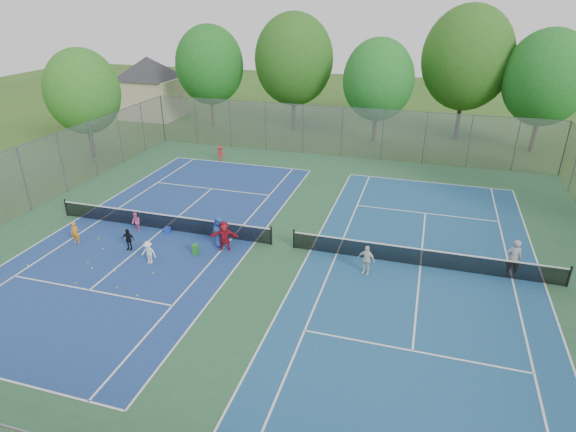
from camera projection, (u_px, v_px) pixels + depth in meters
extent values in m
plane|color=#30571B|center=(283.00, 246.00, 25.10)|extent=(120.00, 120.00, 0.00)
cube|color=#295837|center=(283.00, 246.00, 25.10)|extent=(32.00, 32.00, 0.01)
cube|color=navy|center=(163.00, 229.00, 26.91)|extent=(10.97, 23.77, 0.01)
cube|color=navy|center=(420.00, 266.00, 23.28)|extent=(10.97, 23.77, 0.01)
cube|color=black|center=(162.00, 222.00, 26.73)|extent=(12.87, 0.10, 0.91)
cube|color=black|center=(421.00, 258.00, 23.09)|extent=(12.87, 0.10, 0.91)
cube|color=gray|center=(342.00, 132.00, 38.18)|extent=(32.00, 0.10, 4.00)
cube|color=gray|center=(24.00, 180.00, 28.42)|extent=(0.10, 32.00, 4.00)
cube|color=#B7A88C|center=(151.00, 98.00, 50.85)|extent=(6.00, 5.00, 4.00)
pyramid|color=#2D2D33|center=(146.00, 56.00, 49.09)|extent=(11.03, 11.03, 2.20)
cylinder|color=#443326|center=(213.00, 109.00, 47.14)|extent=(0.36, 0.36, 3.50)
ellipsoid|color=#1C621D|center=(210.00, 65.00, 45.40)|extent=(6.40, 6.40, 7.36)
cylinder|color=#443326|center=(294.00, 110.00, 45.86)|extent=(0.36, 0.36, 3.85)
ellipsoid|color=#27591A|center=(294.00, 60.00, 43.92)|extent=(7.20, 7.20, 8.28)
cylinder|color=#443326|center=(375.00, 125.00, 42.19)|extent=(0.36, 0.36, 3.15)
ellipsoid|color=#1E6A22|center=(378.00, 80.00, 40.59)|extent=(6.00, 6.00, 6.90)
cylinder|color=#443326|center=(459.00, 116.00, 42.77)|extent=(0.36, 0.36, 4.20)
ellipsoid|color=#2A5919|center=(467.00, 58.00, 40.69)|extent=(7.60, 7.60, 8.74)
cylinder|color=#443326|center=(535.00, 131.00, 39.61)|extent=(0.36, 0.36, 3.50)
ellipsoid|color=#1C611F|center=(546.00, 78.00, 37.84)|extent=(6.60, 6.60, 7.59)
cylinder|color=#443326|center=(91.00, 139.00, 38.07)|extent=(0.36, 0.36, 3.15)
ellipsoid|color=#2C6A1E|center=(83.00, 91.00, 36.53)|extent=(5.60, 5.60, 6.44)
cube|color=#1735AC|center=(167.00, 230.00, 26.54)|extent=(0.39, 0.39, 0.28)
cube|color=#268B29|center=(195.00, 249.00, 24.22)|extent=(0.30, 0.30, 0.54)
imported|color=orange|center=(75.00, 233.00, 25.22)|extent=(0.48, 0.37, 1.18)
imported|color=pink|center=(136.00, 222.00, 26.50)|extent=(0.66, 0.61, 1.09)
imported|color=white|center=(148.00, 253.00, 23.28)|extent=(0.76, 0.44, 1.18)
imported|color=black|center=(128.00, 239.00, 24.53)|extent=(0.71, 0.33, 1.17)
imported|color=#284194|center=(219.00, 232.00, 24.72)|extent=(0.89, 0.64, 1.69)
imported|color=maroon|center=(225.00, 236.00, 24.41)|extent=(1.56, 0.83, 1.60)
imported|color=red|center=(220.00, 153.00, 37.77)|extent=(0.78, 0.45, 1.21)
imported|color=gray|center=(513.00, 258.00, 22.06)|extent=(0.72, 0.50, 1.89)
imported|color=silver|center=(366.00, 260.00, 22.38)|extent=(0.91, 0.54, 1.45)
sphere|color=gold|center=(88.00, 263.00, 23.49)|extent=(0.07, 0.07, 0.07)
sphere|color=gold|center=(115.00, 271.00, 22.79)|extent=(0.07, 0.07, 0.07)
sphere|color=yellow|center=(153.00, 273.00, 22.59)|extent=(0.07, 0.07, 0.07)
sphere|color=yellow|center=(77.00, 240.00, 25.71)|extent=(0.07, 0.07, 0.07)
sphere|color=#B5C72E|center=(76.00, 283.00, 21.80)|extent=(0.07, 0.07, 0.07)
sphere|color=#C6EB36|center=(99.00, 239.00, 25.76)|extent=(0.07, 0.07, 0.07)
sphere|color=#E6F238|center=(137.00, 296.00, 20.91)|extent=(0.07, 0.07, 0.07)
sphere|color=#C9E936|center=(92.00, 268.00, 23.00)|extent=(0.07, 0.07, 0.07)
sphere|color=#E7F037|center=(103.00, 249.00, 24.75)|extent=(0.07, 0.07, 0.07)
sphere|color=#C4ED37|center=(127.00, 238.00, 25.84)|extent=(0.07, 0.07, 0.07)
sphere|color=#A7C12D|center=(117.00, 288.00, 21.47)|extent=(0.07, 0.07, 0.07)
sphere|color=yellow|center=(28.00, 266.00, 23.25)|extent=(0.07, 0.07, 0.07)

